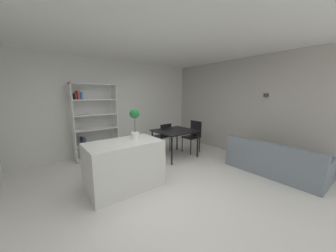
{
  "coord_description": "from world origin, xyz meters",
  "views": [
    {
      "loc": [
        -1.77,
        -2.51,
        1.73
      ],
      "look_at": [
        0.39,
        0.25,
        1.11
      ],
      "focal_mm": 18.86,
      "sensor_mm": 36.0,
      "label": 1
    }
  ],
  "objects": [
    {
      "name": "open_bookshelf",
      "position": [
        -0.44,
        2.44,
        1.04
      ],
      "size": [
        1.13,
        0.38,
        2.02
      ],
      "color": "white",
      "rests_on": "ground_plane"
    },
    {
      "name": "sofa",
      "position": [
        2.37,
        -1.03,
        0.25
      ],
      "size": [
        0.89,
        1.9,
        0.74
      ],
      "rotation": [
        0.0,
        0.0,
        1.57
      ],
      "color": "slate",
      "rests_on": "ground_plane"
    },
    {
      "name": "wall_sconce_back",
      "position": [
        2.97,
        -0.48,
        1.72
      ],
      "size": [
        0.09,
        0.09,
        0.09
      ],
      "color": "#333338",
      "rests_on": "ground_plane"
    },
    {
      "name": "dining_table",
      "position": [
        1.35,
        1.16,
        0.68
      ],
      "size": [
        1.05,
        0.99,
        0.76
      ],
      "color": "black",
      "rests_on": "ground_plane"
    },
    {
      "name": "dining_chair_window_side",
      "position": [
        2.1,
        1.16,
        0.56
      ],
      "size": [
        0.46,
        0.43,
        0.94
      ],
      "rotation": [
        0.0,
        0.0,
        -1.55
      ],
      "color": "black",
      "rests_on": "ground_plane"
    },
    {
      "name": "ceiling_slab",
      "position": [
        0.0,
        0.0,
        2.77
      ],
      "size": [
        6.16,
        5.54,
        0.06
      ],
      "color": "white",
      "rests_on": "ground_plane"
    },
    {
      "name": "ground_plane",
      "position": [
        0.0,
        0.0,
        0.0
      ],
      "size": [
        8.46,
        8.46,
        0.0
      ],
      "primitive_type": "plane",
      "color": "silver"
    },
    {
      "name": "kitchen_island",
      "position": [
        -0.48,
        0.45,
        0.44
      ],
      "size": [
        1.33,
        0.78,
        0.88
      ],
      "primitive_type": "cube",
      "color": "silver",
      "rests_on": "ground_plane"
    },
    {
      "name": "back_partition",
      "position": [
        0.0,
        2.74,
        1.37
      ],
      "size": [
        6.16,
        0.06,
        2.74
      ],
      "primitive_type": "cube",
      "color": "silver",
      "rests_on": "ground_plane"
    },
    {
      "name": "potted_plant_on_island",
      "position": [
        -0.2,
        0.53,
        1.24
      ],
      "size": [
        0.19,
        0.19,
        0.59
      ],
      "color": "white",
      "rests_on": "kitchen_island"
    },
    {
      "name": "dining_chair_far",
      "position": [
        1.36,
        1.69,
        0.53
      ],
      "size": [
        0.45,
        0.44,
        0.87
      ],
      "rotation": [
        0.0,
        0.0,
        3.23
      ],
      "color": "black",
      "rests_on": "ground_plane"
    },
    {
      "name": "right_partition_gray",
      "position": [
        3.05,
        0.0,
        1.37
      ],
      "size": [
        0.06,
        5.54,
        2.74
      ],
      "primitive_type": "cube",
      "color": "#B2ADA3",
      "rests_on": "ground_plane"
    }
  ]
}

